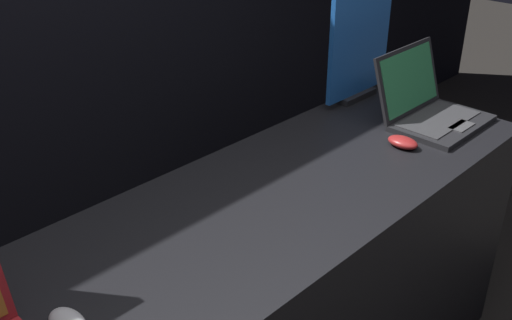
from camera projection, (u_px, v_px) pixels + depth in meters
laptop_back at (429, 106)px, 2.24m from camera, size 0.38×0.33×0.26m
mouse_back at (403, 142)px, 2.07m from camera, size 0.07×0.11×0.04m
promo_stand_back at (359, 48)px, 2.37m from camera, size 0.37×0.07×0.45m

